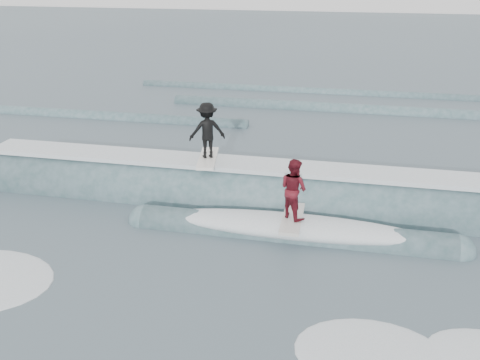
# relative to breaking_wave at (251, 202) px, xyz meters

# --- Properties ---
(ground) EXTENTS (160.00, 160.00, 0.00)m
(ground) POSITION_rel_breaking_wave_xyz_m (-0.19, -5.46, -0.04)
(ground) COLOR #3C4C58
(ground) RESTS_ON ground
(breaking_wave) EXTENTS (22.77, 4.02, 2.48)m
(breaking_wave) POSITION_rel_breaking_wave_xyz_m (0.00, 0.00, 0.00)
(breaking_wave) COLOR #36585B
(breaking_wave) RESTS_ON ground
(surfer_black) EXTENTS (1.34, 2.06, 1.91)m
(surfer_black) POSITION_rel_breaking_wave_xyz_m (-1.49, 0.24, 2.21)
(surfer_black) COLOR white
(surfer_black) RESTS_ON ground
(surfer_red) EXTENTS (1.07, 2.01, 1.84)m
(surfer_red) POSITION_rel_breaking_wave_xyz_m (1.59, -1.96, 1.34)
(surfer_red) COLOR silver
(surfer_red) RESTS_ON ground
(whitewater) EXTENTS (14.67, 6.68, 0.10)m
(whitewater) POSITION_rel_breaking_wave_xyz_m (-0.39, -6.83, -0.04)
(whitewater) COLOR white
(whitewater) RESTS_ON ground
(far_swells) EXTENTS (39.07, 8.65, 0.80)m
(far_swells) POSITION_rel_breaking_wave_xyz_m (-2.22, 12.19, -0.04)
(far_swells) COLOR #36585B
(far_swells) RESTS_ON ground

